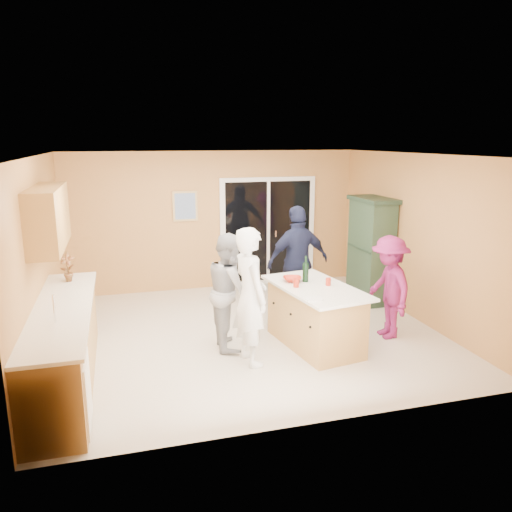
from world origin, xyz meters
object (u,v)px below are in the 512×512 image
object	(u,v)px
woman_grey	(230,291)
kitchen_island	(315,318)
green_hutch	(371,251)
woman_navy	(298,262)
woman_white	(250,297)
woman_magenta	(389,287)

from	to	relation	value
woman_grey	kitchen_island	bearing A→B (deg)	-101.92
woman_grey	green_hutch	bearing A→B (deg)	-61.42
green_hutch	woman_navy	distance (m)	1.59
kitchen_island	woman_white	world-z (taller)	woman_white
woman_grey	woman_magenta	bearing A→B (deg)	-93.74
kitchen_island	woman_magenta	bearing A→B (deg)	-7.72
woman_white	kitchen_island	bearing A→B (deg)	-85.02
green_hutch	woman_navy	world-z (taller)	green_hutch
woman_grey	woman_white	bearing A→B (deg)	-164.30
woman_white	woman_grey	world-z (taller)	woman_white
kitchen_island	woman_white	distance (m)	1.14
woman_navy	woman_magenta	distance (m)	1.52
woman_grey	woman_magenta	distance (m)	2.28
green_hutch	woman_grey	size ratio (longest dim) A/B	1.15
woman_white	woman_grey	distance (m)	0.60
woman_navy	green_hutch	bearing A→B (deg)	-171.04
kitchen_island	woman_white	xyz separation A→B (m)	(-1.00, -0.28, 0.48)
woman_navy	woman_white	bearing A→B (deg)	44.16
green_hutch	woman_magenta	distance (m)	1.72
woman_white	woman_grey	size ratio (longest dim) A/B	1.11
kitchen_island	woman_white	bearing A→B (deg)	-173.62
woman_grey	woman_navy	world-z (taller)	woman_navy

